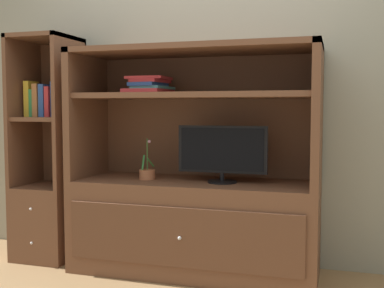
% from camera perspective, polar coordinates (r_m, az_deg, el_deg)
% --- Properties ---
extents(painted_rear_wall, '(6.00, 0.10, 2.80)m').
position_cam_1_polar(painted_rear_wall, '(3.53, 1.91, 9.09)').
color(painted_rear_wall, gray).
rests_on(painted_rear_wall, ground_plane).
extents(media_console, '(1.63, 0.61, 1.50)m').
position_cam_1_polar(media_console, '(3.25, 0.29, -6.81)').
color(media_console, brown).
rests_on(media_console, ground_plane).
extents(tv_monitor, '(0.59, 0.19, 0.37)m').
position_cam_1_polar(tv_monitor, '(3.12, 3.60, -0.97)').
color(tv_monitor, black).
rests_on(tv_monitor, media_console).
extents(potted_plant, '(0.11, 0.11, 0.28)m').
position_cam_1_polar(potted_plant, '(3.29, -5.32, -3.52)').
color(potted_plant, '#B26642').
rests_on(potted_plant, media_console).
extents(magazine_stack, '(0.27, 0.34, 0.11)m').
position_cam_1_polar(magazine_stack, '(3.29, -5.06, 6.91)').
color(magazine_stack, red).
rests_on(magazine_stack, media_console).
extents(bookshelf_tall, '(0.41, 0.45, 1.62)m').
position_cam_1_polar(bookshelf_tall, '(3.71, -16.56, -4.56)').
color(bookshelf_tall, brown).
rests_on(bookshelf_tall, ground_plane).
extents(upright_book_row, '(0.26, 0.18, 0.26)m').
position_cam_1_polar(upright_book_row, '(3.68, -17.13, 4.94)').
color(upright_book_row, gold).
rests_on(upright_book_row, bookshelf_tall).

